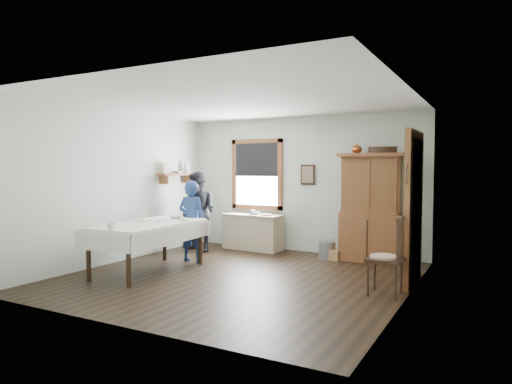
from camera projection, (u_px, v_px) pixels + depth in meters
room at (238, 190)px, 6.97m from camera, size 5.01×5.01×2.70m
window at (257, 170)px, 9.60m from camera, size 1.18×0.07×1.48m
doorway at (415, 204)px, 6.57m from camera, size 0.09×1.14×2.22m
wall_shelf at (177, 173)px, 9.44m from camera, size 0.24×1.00×0.44m
framed_picture at (308, 175)px, 9.06m from camera, size 0.30×0.04×0.40m
rug_beater at (408, 165)px, 6.06m from camera, size 0.01×0.27×0.27m
work_counter at (253, 232)px, 9.40m from camera, size 1.31×0.57×0.73m
china_hutch at (371, 208)px, 8.19m from camera, size 1.18×0.62×1.94m
dining_table at (149, 248)px, 7.35m from camera, size 1.20×2.07×0.80m
spindle_chair at (385, 256)px, 6.01m from camera, size 0.50×0.50×1.04m
pail at (327, 250)px, 8.43m from camera, size 0.40×0.40×0.33m
wicker_basket at (333, 255)px, 8.35m from camera, size 0.36×0.29×0.19m
woman_blue at (192, 224)px, 8.15m from camera, size 0.53×0.38×1.35m
figure_dark at (199, 215)px, 9.15m from camera, size 0.79×0.65×1.49m
table_cup_a at (111, 226)px, 6.56m from camera, size 0.14×0.14×0.09m
table_cup_b at (143, 218)px, 7.71m from camera, size 0.11×0.11×0.09m
table_bowl at (176, 217)px, 8.00m from camera, size 0.28×0.28×0.05m
counter_book at (262, 215)px, 9.19m from camera, size 0.23×0.27×0.02m
counter_bowl at (255, 213)px, 9.30m from camera, size 0.23×0.23×0.06m
shelf_bowl at (178, 172)px, 9.44m from camera, size 0.22×0.22×0.05m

